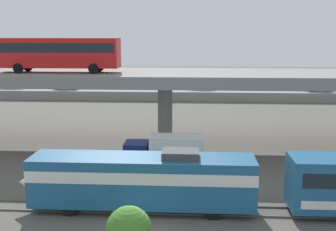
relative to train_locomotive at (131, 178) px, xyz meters
name	(u,v)px	position (x,y,z in m)	size (l,w,h in m)	color
rail_strip_near	(148,213)	(1.17, -0.77, -2.13)	(110.00, 0.12, 0.12)	#59544C
rail_strip_far	(150,204)	(1.17, 0.77, -2.13)	(110.00, 0.12, 0.12)	#59544C
train_locomotive	(131,178)	(0.00, 0.00, 0.00)	(15.86, 3.04, 4.18)	#1E5984
highway_overpass	(165,80)	(1.17, 16.00, 4.84)	(96.00, 10.52, 7.85)	gray
transit_bus_on_overpass	(59,52)	(-9.32, 14.84, 7.72)	(12.00, 2.68, 3.40)	red
service_truck_west	(166,152)	(1.79, 8.50, -0.56)	(6.80, 2.46, 3.04)	navy
pier_parking_lot	(178,93)	(1.17, 51.00, -1.36)	(76.45, 10.17, 1.66)	gray
parked_car_0	(68,82)	(-20.15, 52.96, 0.24)	(4.48, 1.99, 1.50)	silver
parked_car_1	(202,85)	(5.67, 49.49, 0.24)	(4.20, 1.91, 1.50)	#0C4C26
parked_car_2	(336,84)	(30.52, 52.87, 0.24)	(4.02, 1.86, 1.50)	#0C4C26
parked_car_3	(66,85)	(-19.16, 48.60, 0.24)	(4.36, 1.92, 1.50)	#515459
parked_car_4	(13,84)	(-29.58, 49.46, 0.24)	(4.63, 1.95, 1.50)	#B7B7BC
parked_car_5	(319,87)	(26.14, 48.48, 0.24)	(4.14, 2.00, 1.50)	maroon
harbor_water	(181,83)	(1.17, 74.00, -2.19)	(140.00, 36.00, 0.01)	#2D5170
shrub_right	(129,229)	(0.64, -5.44, -0.95)	(2.49, 2.49, 2.49)	#407C2A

